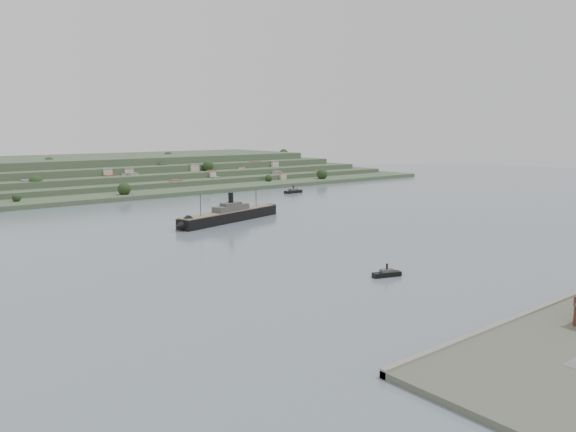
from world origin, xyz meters
TOP-DOWN VIEW (x-y plane):
  - ground at (0.00, 0.00)m, footprint 1400.00×1400.00m
  - far_peninsula at (27.91, 393.10)m, footprint 760.00×309.00m
  - steamship at (-8.63, 81.62)m, footprint 97.58×35.41m
  - tugboat at (-32.52, -82.68)m, footprint 13.44×7.44m
  - ferry_east at (136.28, 186.11)m, footprint 20.27×6.49m

SIDE VIEW (x-z plane):
  - ground at x=0.00m, z-range 0.00..0.00m
  - tugboat at x=-32.52m, z-range -1.50..4.36m
  - ferry_east at x=136.28m, z-range -1.95..5.56m
  - steamship at x=-8.63m, z-range -7.51..16.31m
  - far_peninsula at x=27.91m, z-range -3.12..26.88m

